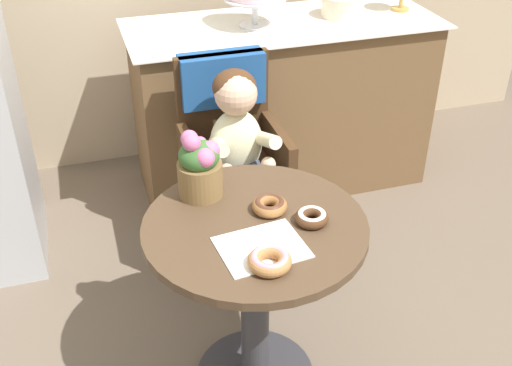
{
  "coord_description": "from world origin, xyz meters",
  "views": [
    {
      "loc": [
        -0.46,
        -1.51,
        1.89
      ],
      "look_at": [
        0.05,
        0.15,
        0.77
      ],
      "focal_mm": 43.57,
      "sensor_mm": 36.0,
      "label": 1
    }
  ],
  "objects": [
    {
      "name": "donut_side",
      "position": [
        0.17,
        -0.05,
        0.74
      ],
      "size": [
        0.11,
        0.11,
        0.04
      ],
      "color": "#4C2D19",
      "rests_on": "cafe_table"
    },
    {
      "name": "display_counter",
      "position": [
        0.55,
        1.3,
        0.45
      ],
      "size": [
        1.56,
        0.62,
        0.9
      ],
      "color": "brown",
      "rests_on": "ground"
    },
    {
      "name": "wicker_chair",
      "position": [
        0.12,
        0.76,
        0.64
      ],
      "size": [
        0.42,
        0.45,
        0.95
      ],
      "rotation": [
        0.0,
        0.0,
        -0.07
      ],
      "color": "#472D19",
      "rests_on": "ground"
    },
    {
      "name": "cafe_table",
      "position": [
        0.0,
        0.0,
        0.51
      ],
      "size": [
        0.72,
        0.72,
        0.72
      ],
      "color": "#4C3826",
      "rests_on": "ground"
    },
    {
      "name": "round_layer_cake",
      "position": [
        0.86,
        1.31,
        0.95
      ],
      "size": [
        0.2,
        0.2,
        0.13
      ],
      "color": "beige",
      "rests_on": "display_counter"
    },
    {
      "name": "donut_mid",
      "position": [
        0.07,
        0.05,
        0.74
      ],
      "size": [
        0.12,
        0.12,
        0.04
      ],
      "color": "#936033",
      "rests_on": "cafe_table"
    },
    {
      "name": "flower_vase",
      "position": [
        -0.12,
        0.21,
        0.83
      ],
      "size": [
        0.15,
        0.15,
        0.24
      ],
      "color": "brown",
      "rests_on": "cafe_table"
    },
    {
      "name": "seated_child",
      "position": [
        0.12,
        0.61,
        0.68
      ],
      "size": [
        0.27,
        0.32,
        0.73
      ],
      "color": "beige",
      "rests_on": "ground"
    },
    {
      "name": "donut_front",
      "position": [
        -0.02,
        -0.21,
        0.74
      ],
      "size": [
        0.13,
        0.13,
        0.04
      ],
      "color": "#AD7542",
      "rests_on": "cafe_table"
    },
    {
      "name": "paper_napkin",
      "position": [
        -0.02,
        -0.12,
        0.72
      ],
      "size": [
        0.27,
        0.23,
        0.0
      ],
      "primitive_type": "cube",
      "rotation": [
        0.0,
        0.0,
        0.1
      ],
      "color": "white",
      "rests_on": "cafe_table"
    }
  ]
}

